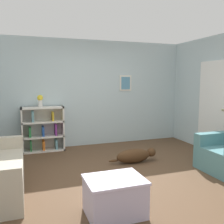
{
  "coord_description": "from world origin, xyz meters",
  "views": [
    {
      "loc": [
        -1.48,
        -3.81,
        1.61
      ],
      "look_at": [
        0.0,
        0.4,
        1.05
      ],
      "focal_mm": 40.0,
      "sensor_mm": 36.0,
      "label": 1
    }
  ],
  "objects_px": {
    "bookshelf": "(43,130)",
    "vase": "(40,100)",
    "coffee_table": "(115,195)",
    "dog": "(135,155)"
  },
  "relations": [
    {
      "from": "dog",
      "to": "vase",
      "type": "relative_size",
      "value": 3.63
    },
    {
      "from": "bookshelf",
      "to": "coffee_table",
      "type": "xyz_separation_m",
      "value": [
        0.6,
        -3.16,
        -0.25
      ]
    },
    {
      "from": "coffee_table",
      "to": "dog",
      "type": "relative_size",
      "value": 0.71
    },
    {
      "from": "dog",
      "to": "vase",
      "type": "xyz_separation_m",
      "value": [
        -1.69,
        1.46,
        1.03
      ]
    },
    {
      "from": "coffee_table",
      "to": "vase",
      "type": "distance_m",
      "value": 3.34
    },
    {
      "from": "coffee_table",
      "to": "bookshelf",
      "type": "bearing_deg",
      "value": 100.81
    },
    {
      "from": "bookshelf",
      "to": "coffee_table",
      "type": "height_order",
      "value": "bookshelf"
    },
    {
      "from": "bookshelf",
      "to": "coffee_table",
      "type": "distance_m",
      "value": 3.23
    },
    {
      "from": "bookshelf",
      "to": "vase",
      "type": "xyz_separation_m",
      "value": [
        -0.04,
        -0.02,
        0.68
      ]
    },
    {
      "from": "vase",
      "to": "dog",
      "type": "bearing_deg",
      "value": -40.85
    }
  ]
}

